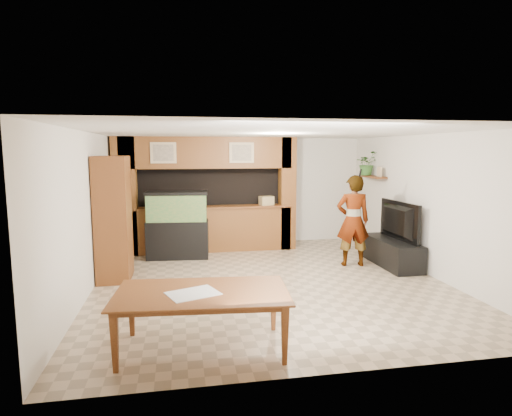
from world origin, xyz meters
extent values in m
plane|color=tan|center=(0.00, 0.00, 0.00)|extent=(6.50, 6.50, 0.00)
plane|color=white|center=(0.00, 0.00, 2.60)|extent=(6.50, 6.50, 0.00)
plane|color=silver|center=(0.00, 3.25, 1.30)|extent=(6.00, 0.00, 6.00)
plane|color=silver|center=(-3.00, 0.00, 1.30)|extent=(0.00, 6.50, 6.50)
plane|color=silver|center=(3.00, 0.00, 1.30)|extent=(0.00, 6.50, 6.50)
cube|color=brown|center=(-0.90, 2.45, 0.50)|extent=(3.80, 0.35, 1.00)
cube|color=brown|center=(-0.90, 2.45, 1.02)|extent=(3.80, 0.43, 0.04)
cube|color=brown|center=(-0.90, 2.45, 2.25)|extent=(3.80, 0.35, 0.70)
cube|color=brown|center=(-2.70, 2.45, 1.30)|extent=(0.50, 0.35, 2.60)
cube|color=brown|center=(0.95, 2.45, 1.30)|extent=(0.35, 0.35, 2.60)
cube|color=black|center=(-0.90, 3.00, 1.45)|extent=(4.20, 0.45, 0.85)
cube|color=tan|center=(-1.85, 2.26, 2.25)|extent=(0.55, 0.03, 0.45)
cube|color=tan|center=(-1.85, 2.24, 2.25)|extent=(0.43, 0.01, 0.35)
cube|color=tan|center=(-0.15, 2.26, 2.25)|extent=(0.55, 0.03, 0.45)
cube|color=tan|center=(-0.15, 2.24, 2.25)|extent=(0.43, 0.01, 0.35)
cylinder|color=black|center=(-2.97, 1.00, 1.90)|extent=(0.04, 0.25, 0.25)
cylinder|color=white|center=(-2.94, 1.00, 1.90)|extent=(0.01, 0.21, 0.21)
cube|color=brown|center=(2.85, 1.95, 1.70)|extent=(0.25, 0.90, 0.04)
cube|color=brown|center=(-2.70, 0.64, 1.10)|extent=(0.55, 0.90, 2.21)
cylinder|color=#B2B2B7|center=(-2.78, 0.80, 0.25)|extent=(0.27, 0.27, 0.50)
cube|color=black|center=(-1.59, 1.95, 0.41)|extent=(1.30, 0.49, 0.81)
cube|color=#2F7641|center=(-1.59, 1.95, 1.09)|extent=(1.24, 0.45, 0.56)
cube|color=black|center=(-1.59, 1.95, 1.41)|extent=(1.30, 0.49, 0.06)
cube|color=black|center=(2.65, 0.57, 0.26)|extent=(0.58, 1.58, 0.53)
imported|color=black|center=(2.65, 0.57, 0.91)|extent=(0.24, 1.34, 0.77)
cube|color=tan|center=(2.85, 1.65, 1.83)|extent=(0.04, 0.17, 0.22)
imported|color=#336629|center=(2.82, 2.25, 2.00)|extent=(0.63, 0.60, 0.56)
imported|color=tan|center=(1.86, 0.73, 0.91)|extent=(0.72, 0.53, 1.82)
cylinder|color=black|center=(1.91, 0.57, 1.87)|extent=(0.04, 0.10, 0.16)
imported|color=brown|center=(-1.32, -2.48, 0.35)|extent=(2.07, 1.27, 0.70)
cube|color=silver|center=(-1.42, -2.50, 0.70)|extent=(0.66, 0.57, 0.01)
cube|color=tan|center=(0.46, 2.45, 1.14)|extent=(0.35, 0.28, 0.21)
camera|label=1|loc=(-1.55, -7.20, 2.30)|focal=30.00mm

